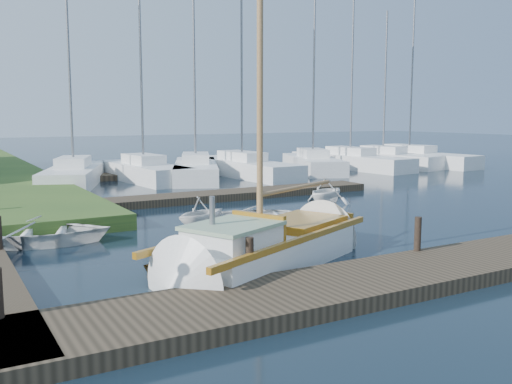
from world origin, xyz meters
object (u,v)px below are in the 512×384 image
mooring_post_1 (250,258)px  marina_boat_7 (409,157)px  marina_boat_3 (242,166)px  mooring_post_2 (418,234)px  dinghy (236,251)px  marina_boat_4 (313,162)px  tender_c (261,213)px  marina_boat_1 (144,170)px  marina_boat_2 (196,169)px  tender_a (36,229)px  tender_d (327,188)px  marina_boat_5 (350,160)px  tender_b (202,210)px  sailboat (269,250)px  marina_boat_6 (383,158)px  marina_boat_0 (74,174)px

mooring_post_1 → marina_boat_7: size_ratio=0.07×
marina_boat_3 → marina_boat_7: 13.62m
mooring_post_2 → dinghy: mooring_post_2 is taller
dinghy → marina_boat_4: (14.49, 17.45, 0.14)m
dinghy → tender_c: (3.34, 4.58, -0.10)m
marina_boat_1 → marina_boat_2: (2.74, -0.54, 0.01)m
tender_a → marina_boat_3: bearing=-27.7°
tender_c → marina_boat_3: 14.20m
tender_d → marina_boat_5: size_ratio=0.20×
mooring_post_2 → marina_boat_1: bearing=90.2°
marina_boat_5 → tender_a: bearing=116.3°
tender_c → marina_boat_1: size_ratio=0.34×
marina_boat_4 → marina_boat_3: bearing=111.8°
tender_b → marina_boat_5: 20.82m
sailboat → tender_c: sailboat is taller
mooring_post_2 → marina_boat_3: 19.75m
marina_boat_1 → marina_boat_4: (10.60, -0.39, 0.01)m
marina_boat_2 → mooring_post_1: bearing=-177.0°
mooring_post_2 → dinghy: size_ratio=0.19×
mooring_post_1 → tender_d: (8.20, 8.49, -0.12)m
sailboat → tender_b: bearing=58.7°
sailboat → mooring_post_1: bearing=-156.1°
mooring_post_2 → marina_boat_2: (2.66, 18.88, -0.13)m
marina_boat_1 → marina_boat_6: 16.65m
marina_boat_0 → marina_boat_3: marina_boat_3 is taller
tender_b → marina_boat_4: bearing=-69.6°
sailboat → dinghy: 0.87m
tender_b → marina_boat_5: (16.35, 12.89, 0.04)m
mooring_post_1 → marina_boat_5: size_ratio=0.07×
mooring_post_1 → marina_boat_4: 24.25m
tender_a → marina_boat_5: 24.90m
tender_b → marina_boat_0: bearing=-18.1°
marina_boat_6 → marina_boat_0: bearing=77.2°
sailboat → marina_boat_1: (3.03, 17.84, 0.22)m
tender_a → marina_boat_0: (3.76, 12.85, 0.17)m
mooring_post_2 → marina_boat_3: size_ratio=0.07×
mooring_post_1 → tender_d: tender_d is taller
tender_b → marina_boat_6: marina_boat_6 is taller
mooring_post_2 → marina_boat_7: bearing=45.7°
tender_c → marina_boat_7: bearing=-33.0°
tender_a → marina_boat_1: 14.85m
sailboat → tender_c: (2.48, 4.58, -0.01)m
marina_boat_3 → sailboat: bearing=149.8°
tender_b → dinghy: bearing=140.9°
tender_b → marina_boat_2: (5.20, 12.28, 0.05)m
sailboat → tender_d: sailboat is taller
sailboat → marina_boat_3: (8.65, 17.37, 0.22)m
marina_boat_3 → tender_c: bearing=150.5°
dinghy → marina_boat_5: (17.78, 17.91, 0.13)m
mooring_post_2 → marina_boat_0: (-3.68, 19.38, -0.13)m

